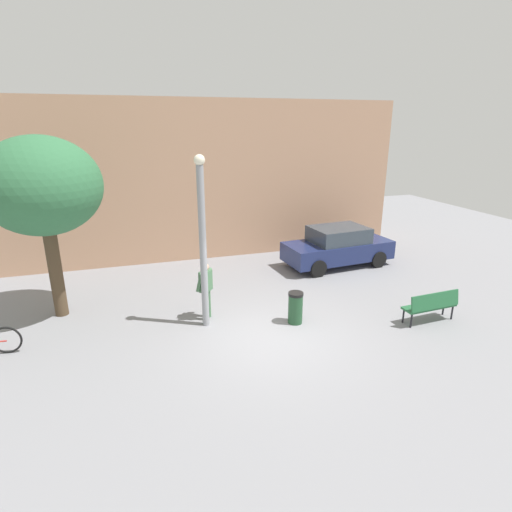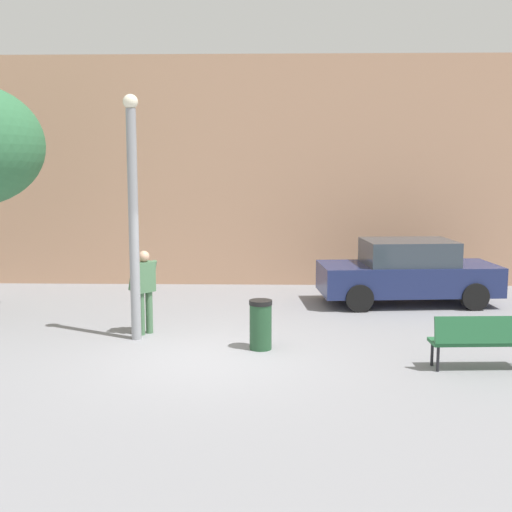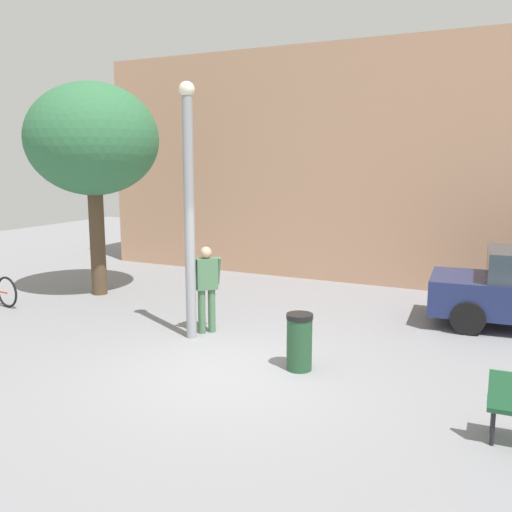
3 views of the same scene
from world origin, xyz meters
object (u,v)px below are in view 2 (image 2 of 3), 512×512
person_by_lamppost (144,286)px  park_bench (481,337)px  lamppost (133,211)px  parked_car_navy (408,272)px  trash_bin (261,325)px

person_by_lamppost → park_bench: (5.94, -2.13, -0.42)m
lamppost → park_bench: 6.57m
lamppost → park_bench: (6.03, -1.74, -1.92)m
lamppost → parked_car_navy: 7.00m
lamppost → person_by_lamppost: lamppost is taller
lamppost → parked_car_navy: bearing=30.1°
person_by_lamppost → park_bench: person_by_lamppost is taller
person_by_lamppost → trash_bin: size_ratio=1.84×
person_by_lamppost → trash_bin: 2.58m
parked_car_navy → trash_bin: parked_car_navy is taller
person_by_lamppost → parked_car_navy: size_ratio=0.39×
lamppost → trash_bin: 3.20m
park_bench → parked_car_navy: 5.15m
lamppost → parked_car_navy: size_ratio=1.07×
person_by_lamppost → park_bench: size_ratio=1.03×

